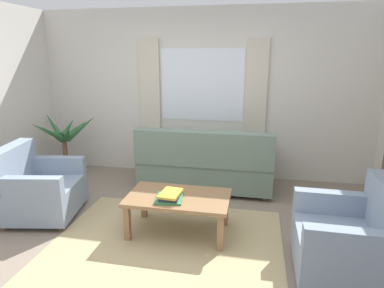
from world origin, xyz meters
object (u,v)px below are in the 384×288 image
Objects in this scene: armchair_left at (37,188)px; book_stack_on_table at (170,196)px; armchair_right at (351,240)px; potted_plant at (65,150)px; couch at (206,165)px; coffee_table at (178,201)px.

armchair_left reaches higher than book_stack_on_table.
armchair_right is 4.23m from potted_plant.
book_stack_on_table is (-1.71, 0.31, 0.12)m from armchair_right.
potted_plant is at bearing -2.20° from couch.
book_stack_on_table reaches higher than coffee_table.
potted_plant is (-2.12, 1.46, -0.04)m from book_stack_on_table.
armchair_left is at bearing 33.36° from couch.
couch is 1.95× the size of armchair_left.
book_stack_on_table is at bearing -105.43° from armchair_left.
couch reaches higher than armchair_right.
coffee_table is 0.15m from book_stack_on_table.
armchair_left is 1.70m from book_stack_on_table.
armchair_left is (-1.85, -1.22, -0.01)m from couch.
book_stack_on_table is at bearing 83.22° from couch.
coffee_table is 1.00× the size of potted_plant.
potted_plant reaches higher than couch.
couch is 2.22m from armchair_left.
potted_plant is at bearing 145.45° from book_stack_on_table.
couch is at bearing -2.20° from potted_plant.
couch is 1.73× the size of coffee_table.
armchair_right is (1.55, -1.68, -0.01)m from couch.
armchair_right is at bearing -10.21° from book_stack_on_table.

